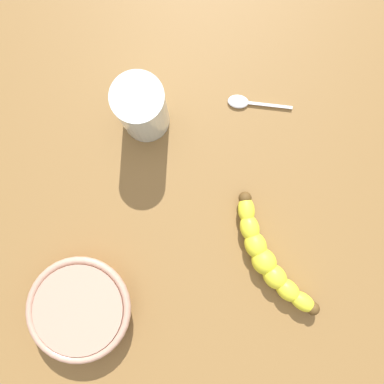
# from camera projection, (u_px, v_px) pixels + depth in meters

# --- Properties ---
(wooden_tabletop) EXTENTS (1.20, 1.20, 0.03)m
(wooden_tabletop) POSITION_uv_depth(u_px,v_px,m) (194.00, 183.00, 0.66)
(wooden_tabletop) COLOR brown
(wooden_tabletop) RESTS_ON ground
(banana) EXTENTS (0.12, 0.21, 0.04)m
(banana) POSITION_uv_depth(u_px,v_px,m) (268.00, 259.00, 0.62)
(banana) COLOR yellow
(banana) RESTS_ON wooden_tabletop
(smoothie_glass) EXTENTS (0.08, 0.08, 0.12)m
(smoothie_glass) POSITION_uv_depth(u_px,v_px,m) (142.00, 110.00, 0.60)
(smoothie_glass) COLOR silver
(smoothie_glass) RESTS_ON wooden_tabletop
(ceramic_bowl) EXTENTS (0.16, 0.16, 0.05)m
(ceramic_bowl) POSITION_uv_depth(u_px,v_px,m) (81.00, 308.00, 0.60)
(ceramic_bowl) COLOR tan
(ceramic_bowl) RESTS_ON wooden_tabletop
(teaspoon) EXTENTS (0.11, 0.04, 0.01)m
(teaspoon) POSITION_uv_depth(u_px,v_px,m) (242.00, 102.00, 0.66)
(teaspoon) COLOR silver
(teaspoon) RESTS_ON wooden_tabletop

